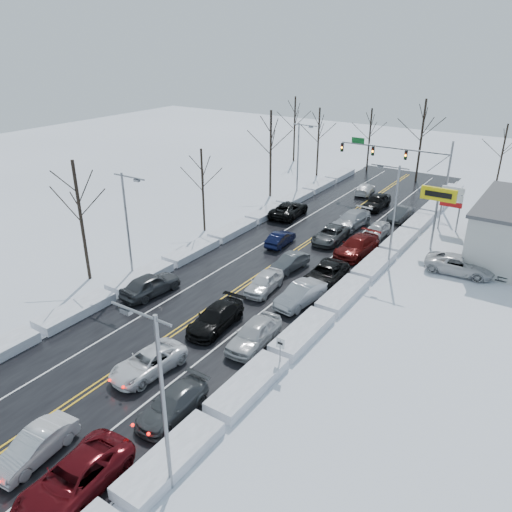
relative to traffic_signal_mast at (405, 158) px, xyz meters
The scene contains 43 objects.
ground 28.73m from the traffic_signal_mast, 97.02° to the right, with size 160.00×160.00×0.00m, color silver.
road_surface 26.78m from the traffic_signal_mast, 97.55° to the right, with size 14.00×84.00×0.01m, color black.
snow_bank_left 28.77m from the traffic_signal_mast, 113.03° to the right, with size 1.92×72.00×0.70m, color white.
snow_bank_right 26.88m from the traffic_signal_mast, 80.92° to the right, with size 1.92×72.00×0.70m, color white.
traffic_signal_mast is the anchor object (origin of this frame).
tires_plus_sign 13.92m from the traffic_signal_mast, 59.54° to the right, with size 3.20×0.34×6.00m.
used_vehicles_sign 9.50m from the traffic_signal_mast, 40.34° to the right, with size 2.20×0.22×4.65m.
speed_limit_sign 36.51m from the traffic_signal_mast, 82.48° to the right, with size 0.55×0.09×2.35m.
streetlight_se 46.25m from the traffic_signal_mast, 83.98° to the right, with size 3.20×0.25×9.00m.
streetlight_ne 18.63m from the traffic_signal_mast, 74.91° to the right, with size 3.20×0.25×9.00m.
streetlight_sw 34.08m from the traffic_signal_mast, 110.16° to the right, with size 3.20×0.25×9.00m.
streetlight_nw 12.40m from the traffic_signal_mast, 161.23° to the right, with size 3.20×0.25×9.00m.
tree_left_b 37.16m from the traffic_signal_mast, 113.74° to the right, with size 4.00×4.00×10.00m.
tree_left_c 24.38m from the traffic_signal_mast, 124.90° to the right, with size 3.40×3.40×8.50m.
tree_left_d 15.93m from the traffic_signal_mast, 157.76° to the right, with size 4.20×4.20×10.50m.
tree_left_e 15.51m from the traffic_signal_mast, 157.13° to the left, with size 3.80×3.80×9.50m.
tree_far_a 24.63m from the traffic_signal_mast, 150.75° to the left, with size 4.00×4.00×10.00m.
tree_far_b 16.10m from the traffic_signal_mast, 125.98° to the left, with size 3.60×3.60×9.00m.
tree_far_c 11.32m from the traffic_signal_mast, 97.48° to the left, with size 4.40×4.40×11.00m.
tree_far_d 15.16m from the traffic_signal_mast, 55.64° to the left, with size 3.40×3.40×8.50m.
queued_car_1 48.57m from the traffic_signal_mast, 91.82° to the right, with size 1.50×4.29×1.41m, color silver.
queued_car_2 40.85m from the traffic_signal_mast, 92.57° to the right, with size 2.28×4.95×1.38m, color white.
queued_car_3 34.66m from the traffic_signal_mast, 92.54° to the right, with size 2.11×5.18×1.50m, color black.
queued_car_4 28.37m from the traffic_signal_mast, 93.34° to the right, with size 1.78×4.42×1.50m, color silver.
queued_car_5 23.96m from the traffic_signal_mast, 94.59° to the right, with size 1.42×4.08×1.34m, color #46494C.
queued_car_6 16.56m from the traffic_signal_mast, 96.34° to the right, with size 2.38×5.16×1.43m, color #393B3D.
queued_car_7 12.03m from the traffic_signal_mast, 98.88° to the right, with size 2.29×5.62×1.63m, color #A4A6AC.
queued_car_8 6.62m from the traffic_signal_mast, 116.97° to the right, with size 1.99×4.96×1.69m, color black.
queued_car_10 48.87m from the traffic_signal_mast, 88.01° to the right, with size 2.61×5.67×1.58m, color #4D0A0F.
queued_car_11 42.77m from the traffic_signal_mast, 87.43° to the right, with size 1.90×4.67×1.36m, color #404345.
queued_car_12 34.99m from the traffic_signal_mast, 86.84° to the right, with size 1.99×4.93×1.68m, color silver.
queued_car_13 28.66m from the traffic_signal_mast, 86.30° to the right, with size 1.68×4.82×1.59m, color #93959A.
queued_car_14 24.39m from the traffic_signal_mast, 85.77° to the right, with size 2.46×5.34×1.48m, color black.
queued_car_15 18.01m from the traffic_signal_mast, 84.36° to the right, with size 2.37×5.83×1.69m, color #4E0B0A.
queued_car_16 13.28m from the traffic_signal_mast, 82.15° to the right, with size 1.74×4.31×1.47m, color #B8B8BA.
queued_car_17 8.03m from the traffic_signal_mast, 70.52° to the right, with size 1.47×4.23×1.39m, color #3B3E40.
oncoming_car_0 20.52m from the traffic_signal_mast, 105.70° to the right, with size 1.40×4.02×1.32m, color black.
oncoming_car_1 15.39m from the traffic_signal_mast, 127.96° to the right, with size 2.70×5.85×1.63m, color black.
oncoming_car_2 7.57m from the traffic_signal_mast, 164.09° to the left, with size 1.88×4.61×1.34m, color white.
oncoming_car_3 34.72m from the traffic_signal_mast, 104.71° to the right, with size 2.03×5.05×1.72m, color #38393C.
parked_car_0 19.92m from the traffic_signal_mast, 56.61° to the right, with size 2.60×5.63×1.57m, color silver.
parked_car_1 19.88m from the traffic_signal_mast, 44.02° to the right, with size 2.27×5.58×1.62m, color #393C3E.
parked_car_2 14.78m from the traffic_signal_mast, 32.87° to the right, with size 1.75×4.34×1.48m, color black.
Camera 1 is at (20.65, -29.47, 18.71)m, focal length 35.00 mm.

